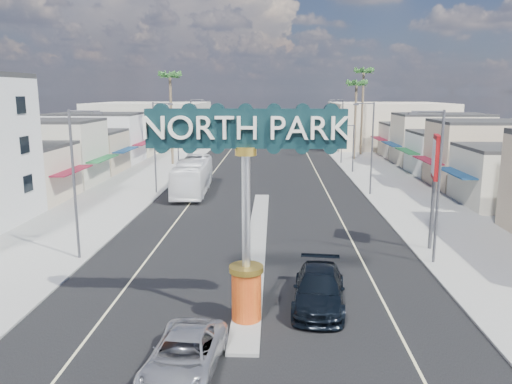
# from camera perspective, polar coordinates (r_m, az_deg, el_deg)

# --- Properties ---
(ground) EXTENTS (160.00, 160.00, 0.00)m
(ground) POSITION_cam_1_polar(r_m,az_deg,el_deg) (49.44, 0.73, -0.27)
(ground) COLOR gray
(ground) RESTS_ON ground
(road) EXTENTS (20.00, 120.00, 0.01)m
(road) POSITION_cam_1_polar(r_m,az_deg,el_deg) (49.44, 0.73, -0.26)
(road) COLOR black
(road) RESTS_ON ground
(median_island) EXTENTS (1.30, 30.00, 0.16)m
(median_island) POSITION_cam_1_polar(r_m,az_deg,el_deg) (33.91, 0.05, -5.59)
(median_island) COLOR gray
(median_island) RESTS_ON ground
(sidewalk_left) EXTENTS (8.00, 120.00, 0.12)m
(sidewalk_left) POSITION_cam_1_polar(r_m,az_deg,el_deg) (51.70, -14.98, -0.08)
(sidewalk_left) COLOR gray
(sidewalk_left) RESTS_ON ground
(sidewalk_right) EXTENTS (8.00, 120.00, 0.12)m
(sidewalk_right) POSITION_cam_1_polar(r_m,az_deg,el_deg) (51.05, 16.64, -0.31)
(sidewalk_right) COLOR gray
(sidewalk_right) RESTS_ON ground
(storefront_row_left) EXTENTS (12.00, 42.00, 6.00)m
(storefront_row_left) POSITION_cam_1_polar(r_m,az_deg,el_deg) (66.74, -20.11, 4.68)
(storefront_row_left) COLOR beige
(storefront_row_left) RESTS_ON ground
(storefront_row_right) EXTENTS (12.00, 42.00, 6.00)m
(storefront_row_right) POSITION_cam_1_polar(r_m,az_deg,el_deg) (65.88, 22.47, 4.44)
(storefront_row_right) COLOR #B7B29E
(storefront_row_right) RESTS_ON ground
(backdrop_far_left) EXTENTS (20.00, 20.00, 8.00)m
(backdrop_far_left) POSITION_cam_1_polar(r_m,az_deg,el_deg) (96.43, -11.87, 7.58)
(backdrop_far_left) COLOR #B7B29E
(backdrop_far_left) RESTS_ON ground
(backdrop_far_right) EXTENTS (20.00, 20.00, 8.00)m
(backdrop_far_right) POSITION_cam_1_polar(r_m,az_deg,el_deg) (95.89, 14.81, 7.43)
(backdrop_far_right) COLOR beige
(backdrop_far_right) RESTS_ON ground
(gateway_sign) EXTENTS (8.20, 1.50, 9.15)m
(gateway_sign) POSITION_cam_1_polar(r_m,az_deg,el_deg) (20.82, -1.15, 0.16)
(gateway_sign) COLOR red
(gateway_sign) RESTS_ON median_island
(traffic_signal_left) EXTENTS (5.09, 0.45, 6.00)m
(traffic_signal_left) POSITION_cam_1_polar(r_m,az_deg,el_deg) (63.52, -7.30, 6.13)
(traffic_signal_left) COLOR #47474C
(traffic_signal_left) RESTS_ON ground
(traffic_signal_right) EXTENTS (5.09, 0.45, 6.00)m
(traffic_signal_right) POSITION_cam_1_polar(r_m,az_deg,el_deg) (63.17, 9.47, 6.04)
(traffic_signal_right) COLOR #47474C
(traffic_signal_right) RESTS_ON ground
(streetlight_l_near) EXTENTS (2.03, 0.22, 9.00)m
(streetlight_l_near) POSITION_cam_1_polar(r_m,az_deg,el_deg) (31.08, -19.84, 1.61)
(streetlight_l_near) COLOR #47474C
(streetlight_l_near) RESTS_ON ground
(streetlight_l_mid) EXTENTS (2.03, 0.22, 9.00)m
(streetlight_l_mid) POSITION_cam_1_polar(r_m,az_deg,el_deg) (50.03, -11.34, 5.52)
(streetlight_l_mid) COLOR #47474C
(streetlight_l_mid) RESTS_ON ground
(streetlight_l_far) EXTENTS (2.03, 0.22, 9.00)m
(streetlight_l_far) POSITION_cam_1_polar(r_m,az_deg,el_deg) (71.53, -7.26, 7.35)
(streetlight_l_far) COLOR #47474C
(streetlight_l_far) RESTS_ON ground
(streetlight_r_near) EXTENTS (2.03, 0.22, 9.00)m
(streetlight_r_near) POSITION_cam_1_polar(r_m,az_deg,el_deg) (30.28, 19.91, 1.36)
(streetlight_r_near) COLOR #47474C
(streetlight_r_near) RESTS_ON ground
(streetlight_r_mid) EXTENTS (2.03, 0.22, 9.00)m
(streetlight_r_mid) POSITION_cam_1_polar(r_m,az_deg,el_deg) (49.53, 12.96, 5.40)
(streetlight_r_mid) COLOR #47474C
(streetlight_r_mid) RESTS_ON ground
(streetlight_r_far) EXTENTS (2.03, 0.22, 9.00)m
(streetlight_r_far) POSITION_cam_1_polar(r_m,az_deg,el_deg) (71.19, 9.69, 7.26)
(streetlight_r_far) COLOR #47474C
(streetlight_r_far) RESTS_ON ground
(palm_left_far) EXTENTS (2.60, 2.60, 13.10)m
(palm_left_far) POSITION_cam_1_polar(r_m,az_deg,el_deg) (69.88, -9.80, 12.46)
(palm_left_far) COLOR brown
(palm_left_far) RESTS_ON ground
(palm_right_mid) EXTENTS (2.60, 2.60, 12.10)m
(palm_right_mid) POSITION_cam_1_polar(r_m,az_deg,el_deg) (75.35, 11.41, 11.63)
(palm_right_mid) COLOR brown
(palm_right_mid) RESTS_ON ground
(palm_right_far) EXTENTS (2.60, 2.60, 14.10)m
(palm_right_far) POSITION_cam_1_polar(r_m,az_deg,el_deg) (81.62, 12.20, 12.82)
(palm_right_far) COLOR brown
(palm_right_far) RESTS_ON ground
(suv_left) EXTENTS (2.83, 5.44, 1.46)m
(suv_left) POSITION_cam_1_polar(r_m,az_deg,el_deg) (18.90, -8.24, -18.05)
(suv_left) COLOR #B6B6BB
(suv_left) RESTS_ON ground
(suv_right) EXTENTS (2.96, 6.04, 1.69)m
(suv_right) POSITION_cam_1_polar(r_m,az_deg,el_deg) (24.14, 7.20, -10.94)
(suv_right) COLOR black
(suv_right) RESTS_ON ground
(car_parked_left) EXTENTS (2.10, 4.96, 1.68)m
(car_parked_left) POSITION_cam_1_polar(r_m,az_deg,el_deg) (53.76, -7.79, 1.48)
(car_parked_left) COLOR slate
(car_parked_left) RESTS_ON ground
(city_bus) EXTENTS (3.29, 12.23, 3.38)m
(city_bus) POSITION_cam_1_polar(r_m,az_deg,el_deg) (50.35, -7.24, 1.81)
(city_bus) COLOR white
(city_bus) RESTS_ON ground
(bank_pylon_sign) EXTENTS (0.77, 2.28, 7.26)m
(bank_pylon_sign) POSITION_cam_1_polar(r_m,az_deg,el_deg) (32.91, 19.82, 3.08)
(bank_pylon_sign) COLOR #47474C
(bank_pylon_sign) RESTS_ON sidewalk_right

